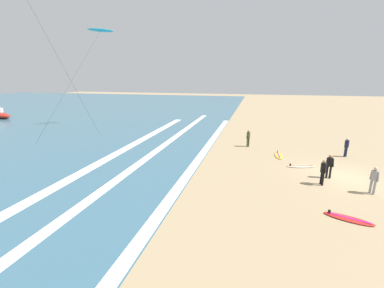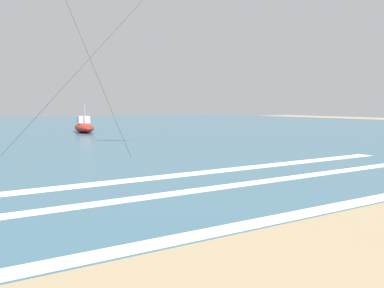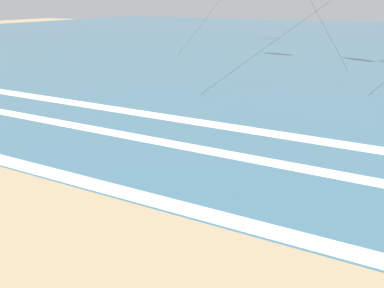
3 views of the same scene
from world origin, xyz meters
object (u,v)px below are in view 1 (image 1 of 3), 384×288
surfboard_left_pile (348,219)px  surfboard_foreground_flat (301,166)px  surfer_left_near (347,146)px  surfboard_near_water (278,155)px  kite_cyan_high_left (100,31)px  surfer_left_far (248,137)px  surfer_mid_group (323,170)px  surfer_foreground_main (374,178)px  surfer_right_near (330,164)px

surfboard_left_pile → surfboard_foreground_flat: same height
surfer_left_near → surfboard_left_pile: bearing=165.0°
surfboard_near_water → kite_cyan_high_left: kite_cyan_high_left is taller
surfer_left_far → surfboard_left_pile: size_ratio=0.73×
surfboard_near_water → surfboard_foreground_flat: 2.80m
surfer_left_far → surfboard_left_pile: (-12.03, -5.06, -0.91)m
surfer_mid_group → surfer_foreground_main: bearing=-105.2°
surfer_mid_group → surfer_left_near: same height
surfer_mid_group → surfer_right_near: size_ratio=1.00×
surfer_left_far → surfboard_near_water: 3.65m
surfer_mid_group → surfboard_foreground_flat: 3.39m
surfboard_left_pile → kite_cyan_high_left: kite_cyan_high_left is taller
surfboard_foreground_flat → surfer_left_far: bearing=40.1°
surfer_mid_group → surfer_right_near: (1.30, -0.67, 0.00)m
surfer_left_far → surfer_right_near: same height
surfer_foreground_main → surfer_left_far: same height
surfboard_foreground_flat → kite_cyan_high_left: 28.28m
surfer_mid_group → surfer_foreground_main: 2.58m
surfboard_left_pile → surfer_mid_group: bearing=4.5°
surfer_left_near → surfer_right_near: 5.96m
surfboard_foreground_flat → kite_cyan_high_left: (11.53, 22.93, 11.87)m
surfer_mid_group → surfer_left_far: size_ratio=1.00×
surfer_mid_group → surfer_foreground_main: same height
surfer_left_far → surfer_foreground_main: bearing=-140.1°
surfer_left_near → kite_cyan_high_left: kite_cyan_high_left is taller
surfboard_foreground_flat → kite_cyan_high_left: size_ratio=0.18×
surfer_right_near → surfboard_left_pile: size_ratio=0.73×
surfer_left_near → surfboard_left_pile: surfer_left_near is taller
kite_cyan_high_left → surfboard_near_water: bearing=-113.0°
surfer_left_near → surfer_left_far: (1.29, 7.95, 0.00)m
surfer_left_near → surfer_right_near: bearing=154.8°
surfer_left_far → surfer_right_near: (-6.68, -5.41, 0.00)m
surfer_left_near → surfer_left_far: same height
surfer_foreground_main → surfboard_foreground_flat: (3.86, 3.19, -0.91)m
surfer_left_far → surfboard_foreground_flat: size_ratio=0.73×
surfer_mid_group → kite_cyan_high_left: bearing=58.1°
surfer_right_near → surfboard_foreground_flat: surfer_right_near is taller
surfer_right_near → surfboard_near_water: bearing=33.1°
surfer_left_far → surfboard_near_water: surfer_left_far is taller
surfboard_near_water → surfboard_foreground_flat: size_ratio=0.97×
surfer_left_near → surfer_foreground_main: bearing=174.4°
surfer_foreground_main → kite_cyan_high_left: kite_cyan_high_left is taller
surfer_foreground_main → surfboard_left_pile: bearing=147.3°
surfer_right_near → surfboard_left_pile: (-5.36, 0.35, -0.91)m
surfer_left_near → surfboard_near_water: 5.52m
kite_cyan_high_left → surfer_left_near: bearing=-106.7°
surfer_left_near → surfer_right_near: size_ratio=1.00×
surfer_foreground_main → surfboard_left_pile: 4.12m
surfer_mid_group → surfer_left_near: 7.42m
surfboard_near_water → surfer_foreground_main: bearing=-143.7°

